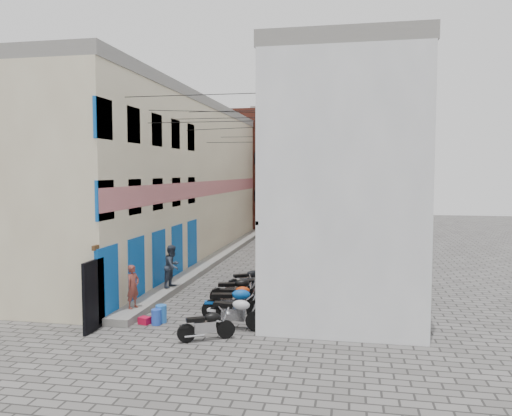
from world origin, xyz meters
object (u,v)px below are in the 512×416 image
Objects in this scene: motorcycle_d at (237,296)px; water_jug_far at (161,314)px; motorcycle_b at (235,311)px; person_b at (172,266)px; motorcycle_c at (234,301)px; water_jug_near at (156,317)px; motorcycle_a at (206,324)px; person_a at (133,287)px; motorcycle_f at (261,285)px; motorcycle_e at (237,289)px; motorcycle_g at (248,279)px; red_crate at (145,321)px.

motorcycle_d is 2.84m from water_jug_far.
motorcycle_b is 1.16× the size of person_b.
water_jug_near is (-2.34, -0.98, -0.38)m from motorcycle_c.
motorcycle_a is 3.29m from motorcycle_d.
person_b reaches higher than motorcycle_c.
person_b reaches higher than person_a.
motorcycle_f is (0.74, 5.01, 0.03)m from motorcycle_a.
motorcycle_c is at bearing -123.56° from person_b.
motorcycle_d is at bearing 149.17° from motorcycle_a.
motorcycle_b reaches higher than water_jug_far.
motorcycle_d is 0.76m from motorcycle_e.
motorcycle_c is 3.92m from motorcycle_g.
person_a is (-3.19, 2.01, 0.50)m from motorcycle_a.
motorcycle_a is at bearing -29.68° from water_jug_near.
motorcycle_a is 3.41× the size of water_jug_near.
motorcycle_b is at bearing -84.88° from person_a.
motorcycle_b is 2.91m from motorcycle_e.
motorcycle_a is 0.93× the size of motorcycle_g.
person_b is at bearing -178.18° from motorcycle_a.
person_b is at bearing 103.14° from water_jug_near.
person_a is 1.64m from water_jug_near.
motorcycle_d is at bearing 44.30° from water_jug_near.
motorcycle_b reaches higher than motorcycle_f.
motorcycle_g is at bearing 173.92° from motorcycle_c.
motorcycle_b is at bearing 0.43° from red_crate.
motorcycle_b is 3.03m from red_crate.
water_jug_far is (-2.69, -3.60, -0.24)m from motorcycle_f.
red_crate is at bearing -143.11° from motorcycle_a.
water_jug_far is at bearing -56.93° from motorcycle_f.
motorcycle_d is 3.63m from person_a.
red_crate is (-2.39, -2.87, -0.46)m from motorcycle_e.
motorcycle_c is 2.96m from red_crate.
person_b reaches higher than motorcycle_a.
motorcycle_f is 4.97m from person_a.
motorcycle_c is 1.26× the size of person_b.
motorcycle_e is 1.16× the size of person_b.
red_crate is at bearing -60.41° from motorcycle_g.
motorcycle_d is at bearing 176.90° from motorcycle_c.
red_crate is (-2.43, -4.89, -0.42)m from motorcycle_g.
motorcycle_e is 2.02m from motorcycle_g.
red_crate is at bearing 180.00° from water_jug_near.
motorcycle_c is 6.03× the size of red_crate.
person_b reaches higher than motorcycle_f.
motorcycle_e is (-0.20, 0.73, 0.05)m from motorcycle_d.
person_b is at bearing -132.14° from motorcycle_b.
person_a is at bearing -72.72° from motorcycle_e.
water_jug_far is (1.01, -3.82, -0.82)m from person_b.
person_a is at bearing -72.44° from motorcycle_d.
motorcycle_b is 3.89m from person_a.
water_jug_far is at bearing -153.63° from motorcycle_a.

